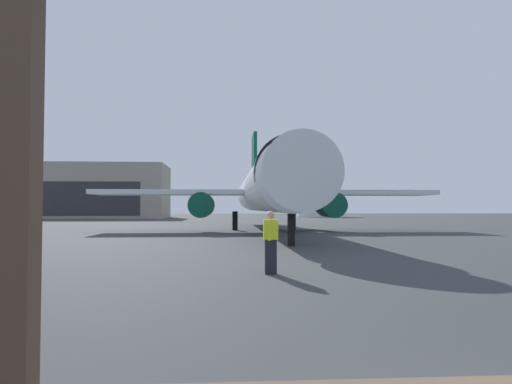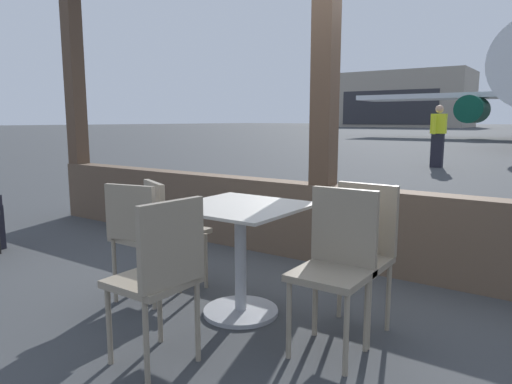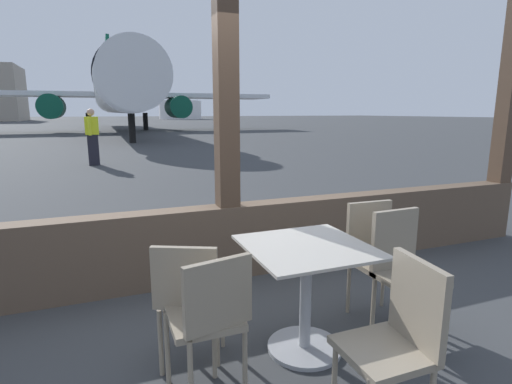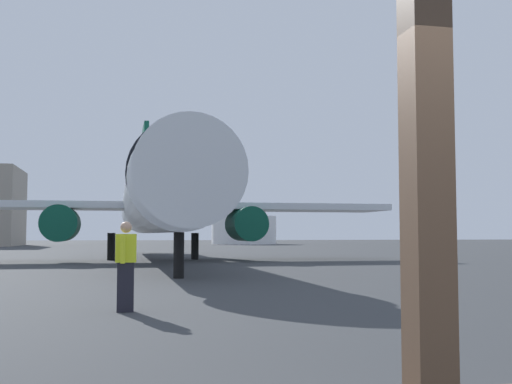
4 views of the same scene
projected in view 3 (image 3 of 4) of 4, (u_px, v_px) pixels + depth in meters
The scene contains 11 objects.
ground_plane at pixel (110, 128), 40.60m from camera, with size 220.00×220.00×0.00m, color #383A3D.
window_frame at pixel (227, 158), 3.85m from camera, with size 7.73×0.24×3.51m.
dining_table at pixel (306, 289), 2.73m from camera, with size 0.80×0.80×0.77m.
cafe_chair_window_left at pixel (375, 250), 3.20m from camera, with size 0.41×0.41×0.93m.
cafe_chair_window_right at pixel (398, 333), 2.00m from camera, with size 0.42×0.42×0.93m.
cafe_chair_aisle_left at pixel (189, 294), 2.51m from camera, with size 0.51×0.51×0.86m.
cafe_chair_aisle_right at pixel (402, 263), 2.90m from camera, with size 0.41×0.41×0.94m.
cafe_chair_side_extra at pixel (210, 313), 2.23m from camera, with size 0.45×0.45×0.89m.
airplane at pixel (117, 91), 33.34m from camera, with size 26.92×34.96×10.14m.
ground_crew_worker at pixel (92, 136), 12.35m from camera, with size 0.40×0.56×1.74m.
fuel_storage_tank at pixel (180, 110), 91.27m from camera, with size 9.55×9.55×4.12m, color white.
Camera 3 is at (-1.14, -3.68, 1.64)m, focal length 27.98 mm.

